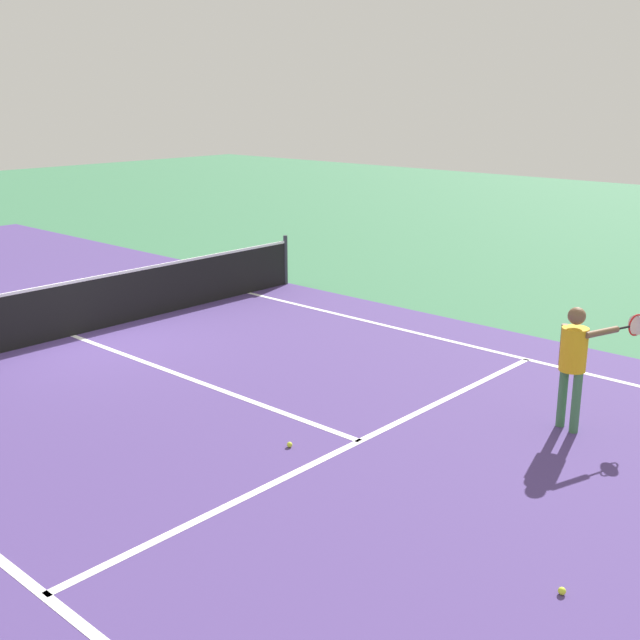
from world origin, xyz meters
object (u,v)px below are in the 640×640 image
(net, at_px, (70,308))
(tennis_ball_by_baseline, at_px, (562,591))
(tennis_ball_mid_court, at_px, (290,445))
(player_near, at_px, (575,355))

(net, distance_m, tennis_ball_by_baseline, 9.66)
(net, distance_m, tennis_ball_mid_court, 5.95)
(tennis_ball_mid_court, distance_m, tennis_ball_by_baseline, 3.71)
(player_near, bearing_deg, tennis_ball_mid_court, 141.23)
(net, height_order, player_near, player_near)
(player_near, bearing_deg, tennis_ball_by_baseline, -155.30)
(player_near, relative_size, tennis_ball_mid_court, 23.71)
(tennis_ball_by_baseline, bearing_deg, player_near, 24.70)
(net, xyz_separation_m, player_near, (2.04, -8.08, 0.47))
(net, bearing_deg, tennis_ball_mid_court, -96.62)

